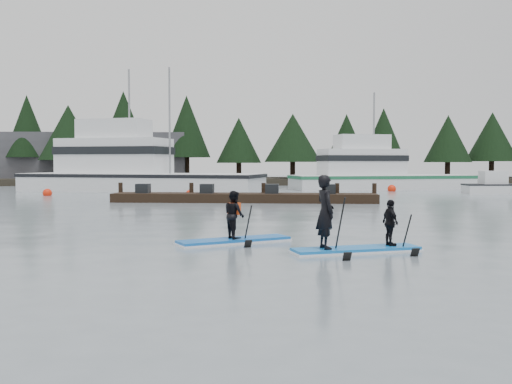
{
  "coord_description": "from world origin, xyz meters",
  "views": [
    {
      "loc": [
        -1.05,
        -13.74,
        2.14
      ],
      "look_at": [
        0.0,
        6.0,
        1.1
      ],
      "focal_mm": 40.0,
      "sensor_mm": 36.0,
      "label": 1
    }
  ],
  "objects_px": {
    "fishing_boat_medium": "(377,182)",
    "paddleboard_solo": "(234,225)",
    "fishing_boat_large": "(134,181)",
    "paddleboard_duo": "(349,225)",
    "floating_dock": "(244,198)"
  },
  "relations": [
    {
      "from": "fishing_boat_medium",
      "to": "paddleboard_solo",
      "type": "bearing_deg",
      "value": -120.25
    },
    {
      "from": "fishing_boat_medium",
      "to": "fishing_boat_large",
      "type": "bearing_deg",
      "value": 176.74
    },
    {
      "from": "paddleboard_solo",
      "to": "paddleboard_duo",
      "type": "height_order",
      "value": "paddleboard_duo"
    },
    {
      "from": "floating_dock",
      "to": "paddleboard_duo",
      "type": "relative_size",
      "value": 4.42
    },
    {
      "from": "floating_dock",
      "to": "paddleboard_solo",
      "type": "xyz_separation_m",
      "value": [
        -0.75,
        -15.38,
        0.25
      ]
    },
    {
      "from": "paddleboard_duo",
      "to": "paddleboard_solo",
      "type": "bearing_deg",
      "value": 134.28
    },
    {
      "from": "fishing_boat_large",
      "to": "paddleboard_duo",
      "type": "relative_size",
      "value": 5.81
    },
    {
      "from": "floating_dock",
      "to": "paddleboard_duo",
      "type": "xyz_separation_m",
      "value": [
        1.94,
        -17.13,
        0.42
      ]
    },
    {
      "from": "fishing_boat_medium",
      "to": "paddleboard_solo",
      "type": "relative_size",
      "value": 4.77
    },
    {
      "from": "fishing_boat_large",
      "to": "floating_dock",
      "type": "distance_m",
      "value": 14.51
    },
    {
      "from": "paddleboard_solo",
      "to": "paddleboard_duo",
      "type": "relative_size",
      "value": 0.97
    },
    {
      "from": "floating_dock",
      "to": "paddleboard_solo",
      "type": "height_order",
      "value": "paddleboard_solo"
    },
    {
      "from": "fishing_boat_large",
      "to": "floating_dock",
      "type": "height_order",
      "value": "fishing_boat_large"
    },
    {
      "from": "fishing_boat_large",
      "to": "paddleboard_solo",
      "type": "bearing_deg",
      "value": -57.53
    },
    {
      "from": "fishing_boat_large",
      "to": "fishing_boat_medium",
      "type": "relative_size",
      "value": 1.26
    }
  ]
}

